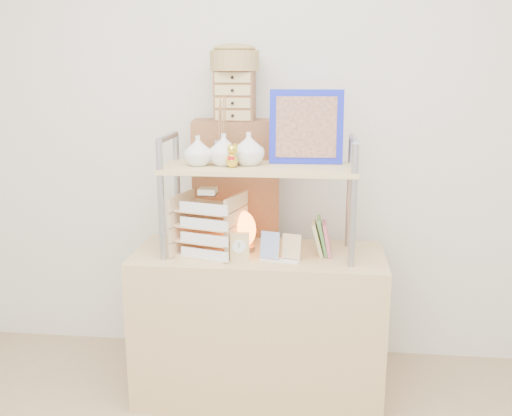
{
  "coord_description": "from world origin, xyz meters",
  "views": [
    {
      "loc": [
        0.27,
        -1.4,
        1.61
      ],
      "look_at": [
        -0.01,
        1.2,
        0.97
      ],
      "focal_mm": 40.0,
      "sensor_mm": 36.0,
      "label": 1
    }
  ],
  "objects": [
    {
      "name": "room_shell",
      "position": [
        0.0,
        0.39,
        1.69
      ],
      "size": [
        3.42,
        3.41,
        2.61
      ],
      "color": "silver",
      "rests_on": "ground"
    },
    {
      "name": "desk",
      "position": [
        0.0,
        1.2,
        0.38
      ],
      "size": [
        1.2,
        0.5,
        0.75
      ],
      "primitive_type": "cube",
      "color": "tan",
      "rests_on": "ground"
    },
    {
      "name": "cabinet",
      "position": [
        -0.16,
        1.57,
        0.68
      ],
      "size": [
        0.47,
        0.29,
        1.35
      ],
      "primitive_type": "cube",
      "rotation": [
        0.0,
        0.0,
        0.11
      ],
      "color": "brown",
      "rests_on": "ground"
    },
    {
      "name": "hutch",
      "position": [
        -0.03,
        1.21,
        1.19
      ],
      "size": [
        0.9,
        0.34,
        0.77
      ],
      "color": "#8F929C",
      "rests_on": "desk"
    },
    {
      "name": "letter_tray",
      "position": [
        -0.24,
        1.16,
        0.88
      ],
      "size": [
        0.32,
        0.31,
        0.32
      ],
      "color": "#DEB585",
      "rests_on": "desk"
    },
    {
      "name": "salt_lamp",
      "position": [
        -0.08,
        1.23,
        0.85
      ],
      "size": [
        0.13,
        0.12,
        0.2
      ],
      "color": "brown",
      "rests_on": "desk"
    },
    {
      "name": "desk_clock",
      "position": [
        -0.08,
        1.09,
        0.81
      ],
      "size": [
        0.09,
        0.05,
        0.13
      ],
      "color": "#D9BA75",
      "rests_on": "desk"
    },
    {
      "name": "postcard_stand",
      "position": [
        0.11,
        1.09,
        0.79
      ],
      "size": [
        0.19,
        0.09,
        0.13
      ],
      "color": "white",
      "rests_on": "desk"
    },
    {
      "name": "drawer_chest",
      "position": [
        -0.16,
        1.55,
        1.48
      ],
      "size": [
        0.2,
        0.16,
        0.25
      ],
      "color": "brown",
      "rests_on": "cabinet"
    },
    {
      "name": "woven_basket",
      "position": [
        -0.16,
        1.55,
        1.65
      ],
      "size": [
        0.25,
        0.25,
        0.1
      ],
      "primitive_type": "cylinder",
      "color": "olive",
      "rests_on": "drawer_chest"
    }
  ]
}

